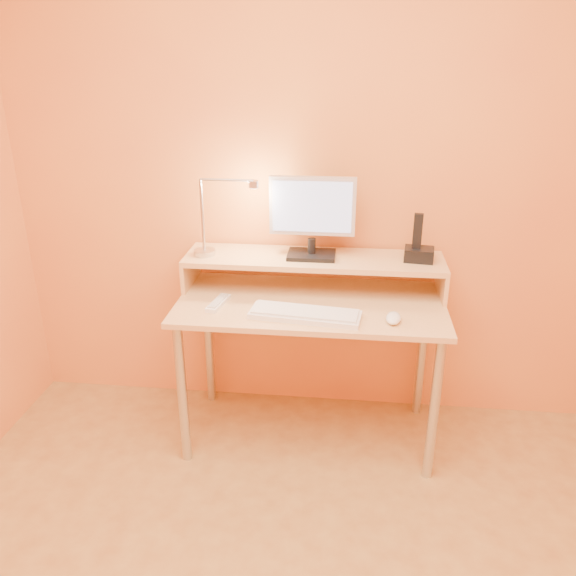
# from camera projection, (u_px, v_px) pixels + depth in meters

# --- Properties ---
(wall_back) EXTENTS (3.00, 0.04, 2.50)m
(wall_back) POSITION_uv_depth(u_px,v_px,m) (318.00, 170.00, 2.69)
(wall_back) COLOR #F49B42
(wall_back) RESTS_ON floor
(desk_leg_fl) EXTENTS (0.04, 0.04, 0.69)m
(desk_leg_fl) POSITION_uv_depth(u_px,v_px,m) (182.00, 395.00, 2.57)
(desk_leg_fl) COLOR silver
(desk_leg_fl) RESTS_ON floor
(desk_leg_fr) EXTENTS (0.04, 0.04, 0.69)m
(desk_leg_fr) POSITION_uv_depth(u_px,v_px,m) (434.00, 411.00, 2.46)
(desk_leg_fr) COLOR silver
(desk_leg_fr) RESTS_ON floor
(desk_leg_bl) EXTENTS (0.04, 0.04, 0.69)m
(desk_leg_bl) POSITION_uv_depth(u_px,v_px,m) (209.00, 342.00, 3.03)
(desk_leg_bl) COLOR silver
(desk_leg_bl) RESTS_ON floor
(desk_leg_br) EXTENTS (0.04, 0.04, 0.69)m
(desk_leg_br) POSITION_uv_depth(u_px,v_px,m) (422.00, 353.00, 2.92)
(desk_leg_br) COLOR silver
(desk_leg_br) RESTS_ON floor
(desk_lower) EXTENTS (1.20, 0.60, 0.02)m
(desk_lower) POSITION_uv_depth(u_px,v_px,m) (311.00, 304.00, 2.60)
(desk_lower) COLOR #ECB37C
(desk_lower) RESTS_ON floor
(shelf_riser_left) EXTENTS (0.02, 0.30, 0.14)m
(shelf_riser_left) POSITION_uv_depth(u_px,v_px,m) (191.00, 270.00, 2.77)
(shelf_riser_left) COLOR #ECB37C
(shelf_riser_left) RESTS_ON desk_lower
(shelf_riser_right) EXTENTS (0.02, 0.30, 0.14)m
(shelf_riser_right) POSITION_uv_depth(u_px,v_px,m) (442.00, 280.00, 2.65)
(shelf_riser_right) COLOR #ECB37C
(shelf_riser_right) RESTS_ON desk_lower
(desk_shelf) EXTENTS (1.20, 0.30, 0.02)m
(desk_shelf) POSITION_uv_depth(u_px,v_px,m) (314.00, 259.00, 2.68)
(desk_shelf) COLOR #ECB37C
(desk_shelf) RESTS_ON desk_lower
(monitor_foot) EXTENTS (0.22, 0.16, 0.02)m
(monitor_foot) POSITION_uv_depth(u_px,v_px,m) (311.00, 255.00, 2.67)
(monitor_foot) COLOR black
(monitor_foot) RESTS_ON desk_shelf
(monitor_neck) EXTENTS (0.04, 0.04, 0.07)m
(monitor_neck) POSITION_uv_depth(u_px,v_px,m) (312.00, 246.00, 2.66)
(monitor_neck) COLOR black
(monitor_neck) RESTS_ON monitor_foot
(monitor_panel) EXTENTS (0.39, 0.04, 0.26)m
(monitor_panel) POSITION_uv_depth(u_px,v_px,m) (312.00, 206.00, 2.59)
(monitor_panel) COLOR silver
(monitor_panel) RESTS_ON monitor_neck
(monitor_back) EXTENTS (0.35, 0.01, 0.23)m
(monitor_back) POSITION_uv_depth(u_px,v_px,m) (313.00, 205.00, 2.62)
(monitor_back) COLOR black
(monitor_back) RESTS_ON monitor_panel
(monitor_screen) EXTENTS (0.35, 0.01, 0.23)m
(monitor_screen) POSITION_uv_depth(u_px,v_px,m) (312.00, 207.00, 2.58)
(monitor_screen) COLOR #9BAFE4
(monitor_screen) RESTS_ON monitor_panel
(lamp_base) EXTENTS (0.10, 0.10, 0.02)m
(lamp_base) POSITION_uv_depth(u_px,v_px,m) (205.00, 252.00, 2.69)
(lamp_base) COLOR silver
(lamp_base) RESTS_ON desk_shelf
(lamp_post) EXTENTS (0.01, 0.01, 0.33)m
(lamp_post) POSITION_uv_depth(u_px,v_px,m) (202.00, 215.00, 2.63)
(lamp_post) COLOR silver
(lamp_post) RESTS_ON lamp_base
(lamp_arm) EXTENTS (0.24, 0.01, 0.01)m
(lamp_arm) POSITION_uv_depth(u_px,v_px,m) (227.00, 180.00, 2.55)
(lamp_arm) COLOR silver
(lamp_arm) RESTS_ON lamp_post
(lamp_head) EXTENTS (0.04, 0.04, 0.03)m
(lamp_head) POSITION_uv_depth(u_px,v_px,m) (254.00, 184.00, 2.54)
(lamp_head) COLOR silver
(lamp_head) RESTS_ON lamp_arm
(lamp_bulb) EXTENTS (0.03, 0.03, 0.00)m
(lamp_bulb) POSITION_uv_depth(u_px,v_px,m) (254.00, 188.00, 2.55)
(lamp_bulb) COLOR #FFEAC6
(lamp_bulb) RESTS_ON lamp_head
(phone_dock) EXTENTS (0.14, 0.12, 0.06)m
(phone_dock) POSITION_uv_depth(u_px,v_px,m) (419.00, 254.00, 2.61)
(phone_dock) COLOR black
(phone_dock) RESTS_ON desk_shelf
(phone_handset) EXTENTS (0.04, 0.03, 0.16)m
(phone_handset) POSITION_uv_depth(u_px,v_px,m) (418.00, 231.00, 2.57)
(phone_handset) COLOR black
(phone_handset) RESTS_ON phone_dock
(phone_led) EXTENTS (0.01, 0.00, 0.04)m
(phone_led) POSITION_uv_depth(u_px,v_px,m) (430.00, 259.00, 2.56)
(phone_led) COLOR blue
(phone_led) RESTS_ON phone_dock
(keyboard) EXTENTS (0.48, 0.20, 0.02)m
(keyboard) POSITION_uv_depth(u_px,v_px,m) (305.00, 315.00, 2.44)
(keyboard) COLOR white
(keyboard) RESTS_ON desk_lower
(mouse) EXTENTS (0.08, 0.12, 0.04)m
(mouse) POSITION_uv_depth(u_px,v_px,m) (393.00, 318.00, 2.39)
(mouse) COLOR white
(mouse) RESTS_ON desk_lower
(remote_control) EXTENTS (0.08, 0.19, 0.02)m
(remote_control) POSITION_uv_depth(u_px,v_px,m) (218.00, 303.00, 2.56)
(remote_control) COLOR white
(remote_control) RESTS_ON desk_lower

